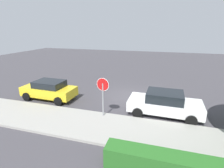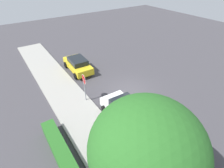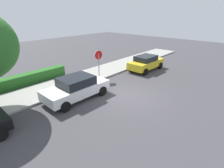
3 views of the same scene
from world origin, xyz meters
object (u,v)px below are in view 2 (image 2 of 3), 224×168
at_px(parked_car_white, 127,112).
at_px(street_tree_near_corner, 146,148).
at_px(parked_car_yellow, 78,64).
at_px(stop_sign, 84,84).

distance_m(parked_car_white, street_tree_near_corner, 5.93).
height_order(parked_car_white, parked_car_yellow, parked_car_white).
relative_size(stop_sign, parked_car_yellow, 0.61).
distance_m(stop_sign, street_tree_near_corner, 8.25).
height_order(stop_sign, street_tree_near_corner, street_tree_near_corner).
height_order(stop_sign, parked_car_yellow, stop_sign).
height_order(stop_sign, parked_car_white, stop_sign).
bearing_deg(parked_car_white, parked_car_yellow, -1.14).
xyz_separation_m(parked_car_yellow, street_tree_near_corner, (-12.88, 2.85, 3.01)).
bearing_deg(parked_car_white, street_tree_near_corner, 148.42).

